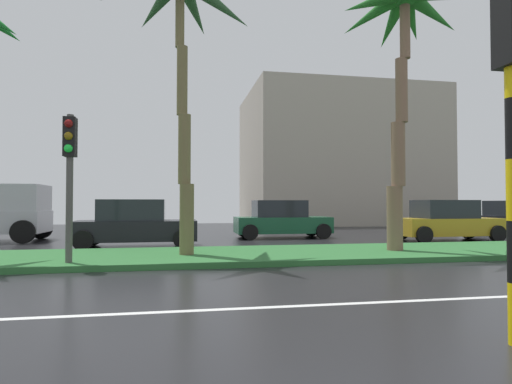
{
  "coord_description": "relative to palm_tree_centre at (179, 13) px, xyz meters",
  "views": [
    {
      "loc": [
        5.49,
        -4.43,
        1.58
      ],
      "look_at": [
        8.66,
        12.59,
        2.04
      ],
      "focal_mm": 30.26,
      "sensor_mm": 36.0,
      "label": 1
    }
  ],
  "objects": [
    {
      "name": "building_far_right",
      "position": [
        12.63,
        20.34,
        -1.95
      ],
      "size": [
        14.17,
        10.62,
        10.29
      ],
      "color": "#A89E8E",
      "rests_on": "ground_plane"
    },
    {
      "name": "palm_tree_centre",
      "position": [
        0.0,
        0.0,
        0.0
      ],
      "size": [
        4.53,
        4.43,
        8.46
      ],
      "color": "brown",
      "rests_on": "median_strip"
    },
    {
      "name": "car_in_traffic_leading",
      "position": [
        -1.52,
        3.65,
        -6.28
      ],
      "size": [
        4.3,
        2.02,
        1.72
      ],
      "color": "black",
      "rests_on": "ground_plane"
    },
    {
      "name": "car_in_traffic_third",
      "position": [
        11.19,
        3.94,
        -6.28
      ],
      "size": [
        4.3,
        2.02,
        1.72
      ],
      "color": "#B28C1E",
      "rests_on": "ground_plane"
    },
    {
      "name": "palm_tree_centre_right",
      "position": [
        6.77,
        -0.44,
        -0.12
      ],
      "size": [
        4.18,
        4.12,
        8.39
      ],
      "color": "#7C5F47",
      "rests_on": "median_strip"
    },
    {
      "name": "traffic_signal_median_right",
      "position": [
        -2.61,
        -1.42,
        -4.47
      ],
      "size": [
        0.28,
        0.43,
        3.6
      ],
      "color": "#4C4C47",
      "rests_on": "median_strip"
    },
    {
      "name": "car_in_traffic_second",
      "position": [
        4.69,
        6.66,
        -6.28
      ],
      "size": [
        4.3,
        2.02,
        1.72
      ],
      "color": "#195133",
      "rests_on": "ground_plane"
    },
    {
      "name": "traffic_signal_foreground",
      "position": [
        3.67,
        -8.26,
        -4.25
      ],
      "size": [
        0.28,
        0.43,
        4.15
      ],
      "rotation": [
        0.0,
        0.0,
        3.14
      ],
      "color": "yellow",
      "rests_on": "ground_plane"
    }
  ]
}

